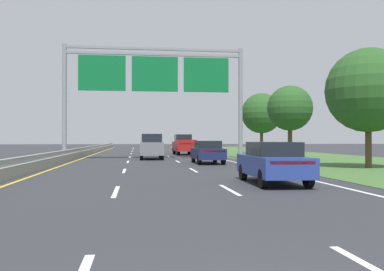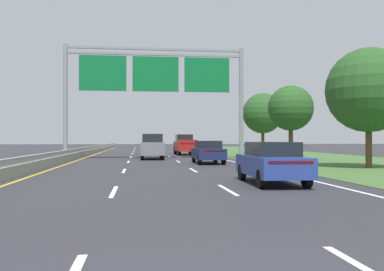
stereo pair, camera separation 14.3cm
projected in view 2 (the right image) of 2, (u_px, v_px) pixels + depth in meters
The scene contains 13 objects.
ground_plane at pixel (151, 158), 38.12m from camera, with size 220.00×220.00×0.00m, color #2B2B30.
lane_striping at pixel (151, 158), 37.66m from camera, with size 11.96×106.00×0.01m.
grass_verge_right at pixel (300, 157), 39.83m from camera, with size 14.00×110.00×0.02m, color #3D602D.
median_barrier_concrete at pixel (76, 154), 37.31m from camera, with size 0.60×110.00×0.85m.
overhead_sign_gantry at pixel (156, 79), 35.52m from camera, with size 15.06×0.42×9.47m.
pickup_truck_red at pixel (185, 145), 45.97m from camera, with size 2.14×5.45×2.20m.
car_darkgreen_centre_lane_sedan at pixel (150, 147), 48.55m from camera, with size 1.87×4.42×1.57m.
car_blue_right_lane_sedan at pixel (272, 162), 15.97m from camera, with size 1.91×4.44×1.57m.
car_navy_right_lane_sedan at pixel (208, 152), 29.36m from camera, with size 1.82×4.40×1.57m.
car_grey_centre_lane_suv at pixel (152, 146), 35.65m from camera, with size 1.95×4.72×2.11m.
roadside_tree_near at pixel (369, 90), 24.42m from camera, with size 4.86×4.86×6.93m.
roadside_tree_mid at pixel (291, 108), 34.37m from camera, with size 3.67×3.67×6.03m.
roadside_tree_far at pixel (263, 113), 48.74m from camera, with size 4.63×4.63×6.98m.
Camera 2 is at (-1.04, -3.30, 1.67)m, focal length 39.79 mm.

